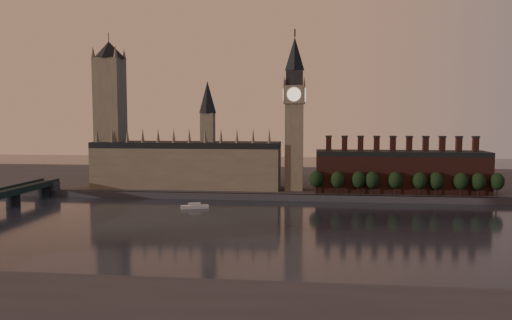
% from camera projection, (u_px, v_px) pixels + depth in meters
% --- Properties ---
extents(ground, '(900.00, 900.00, 0.00)m').
position_uv_depth(ground, '(264.00, 232.00, 229.69)').
color(ground, black).
rests_on(ground, ground).
extents(north_bank, '(900.00, 182.00, 4.00)m').
position_uv_depth(north_bank, '(284.00, 180.00, 405.85)').
color(north_bank, '#414146').
rests_on(north_bank, ground).
extents(palace_of_westminster, '(130.00, 30.30, 74.00)m').
position_uv_depth(palace_of_westminster, '(188.00, 162.00, 348.77)').
color(palace_of_westminster, '#7F6F5A').
rests_on(palace_of_westminster, north_bank).
extents(victoria_tower, '(24.00, 24.00, 108.00)m').
position_uv_depth(victoria_tower, '(110.00, 109.00, 351.83)').
color(victoria_tower, '#7F6F5A').
rests_on(victoria_tower, north_bank).
extents(big_ben, '(15.00, 15.00, 107.00)m').
position_uv_depth(big_ben, '(294.00, 112.00, 332.77)').
color(big_ben, '#7F6F5A').
rests_on(big_ben, north_bank).
extents(chimney_block, '(110.00, 25.00, 37.00)m').
position_uv_depth(chimney_block, '(400.00, 171.00, 328.34)').
color(chimney_block, '#4B231C').
rests_on(chimney_block, north_bank).
extents(embankment_tree_0, '(8.60, 8.60, 14.88)m').
position_uv_depth(embankment_tree_0, '(316.00, 179.00, 320.27)').
color(embankment_tree_0, black).
rests_on(embankment_tree_0, north_bank).
extents(embankment_tree_1, '(8.60, 8.60, 14.88)m').
position_uv_depth(embankment_tree_1, '(338.00, 180.00, 317.10)').
color(embankment_tree_1, black).
rests_on(embankment_tree_1, north_bank).
extents(embankment_tree_2, '(8.60, 8.60, 14.88)m').
position_uv_depth(embankment_tree_2, '(359.00, 180.00, 316.85)').
color(embankment_tree_2, black).
rests_on(embankment_tree_2, north_bank).
extents(embankment_tree_3, '(8.60, 8.60, 14.88)m').
position_uv_depth(embankment_tree_3, '(372.00, 180.00, 315.25)').
color(embankment_tree_3, black).
rests_on(embankment_tree_3, north_bank).
extents(embankment_tree_4, '(8.60, 8.60, 14.88)m').
position_uv_depth(embankment_tree_4, '(395.00, 180.00, 314.50)').
color(embankment_tree_4, black).
rests_on(embankment_tree_4, north_bank).
extents(embankment_tree_5, '(8.60, 8.60, 14.88)m').
position_uv_depth(embankment_tree_5, '(420.00, 181.00, 312.30)').
color(embankment_tree_5, black).
rests_on(embankment_tree_5, north_bank).
extents(embankment_tree_6, '(8.60, 8.60, 14.88)m').
position_uv_depth(embankment_tree_6, '(436.00, 181.00, 311.67)').
color(embankment_tree_6, black).
rests_on(embankment_tree_6, north_bank).
extents(embankment_tree_7, '(8.60, 8.60, 14.88)m').
position_uv_depth(embankment_tree_7, '(461.00, 181.00, 309.45)').
color(embankment_tree_7, black).
rests_on(embankment_tree_7, north_bank).
extents(embankment_tree_8, '(8.60, 8.60, 14.88)m').
position_uv_depth(embankment_tree_8, '(478.00, 181.00, 308.24)').
color(embankment_tree_8, black).
rests_on(embankment_tree_8, north_bank).
extents(embankment_tree_9, '(8.60, 8.60, 14.88)m').
position_uv_depth(embankment_tree_9, '(497.00, 182.00, 307.30)').
color(embankment_tree_9, black).
rests_on(embankment_tree_9, north_bank).
extents(river_boat, '(16.66, 9.18, 3.20)m').
position_uv_depth(river_boat, '(195.00, 206.00, 290.54)').
color(river_boat, silver).
rests_on(river_boat, ground).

